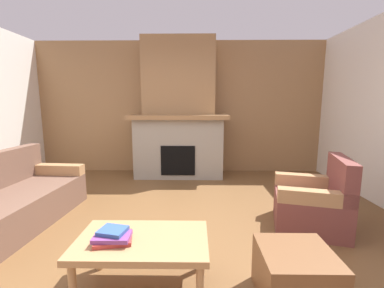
# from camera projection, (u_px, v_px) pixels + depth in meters

# --- Properties ---
(ground) EXTENTS (9.00, 9.00, 0.00)m
(ground) POSITION_uv_depth(u_px,v_px,m) (164.00, 243.00, 2.71)
(ground) COLOR brown
(wall_back_wood_panel) EXTENTS (6.00, 0.12, 2.70)m
(wall_back_wood_panel) POSITION_uv_depth(u_px,v_px,m) (180.00, 108.00, 5.46)
(wall_back_wood_panel) COLOR #997047
(wall_back_wood_panel) RESTS_ON ground
(fireplace) EXTENTS (1.90, 0.82, 2.70)m
(fireplace) POSITION_uv_depth(u_px,v_px,m) (179.00, 118.00, 5.12)
(fireplace) COLOR gray
(fireplace) RESTS_ON ground
(couch) EXTENTS (0.97, 1.86, 0.85)m
(couch) POSITION_uv_depth(u_px,v_px,m) (10.00, 202.00, 3.07)
(couch) COLOR brown
(couch) RESTS_ON ground
(armchair) EXTENTS (0.93, 0.93, 0.85)m
(armchair) POSITION_uv_depth(u_px,v_px,m) (314.00, 203.00, 3.01)
(armchair) COLOR brown
(armchair) RESTS_ON ground
(coffee_table) EXTENTS (1.00, 0.60, 0.43)m
(coffee_table) POSITION_uv_depth(u_px,v_px,m) (143.00, 245.00, 1.99)
(coffee_table) COLOR tan
(coffee_table) RESTS_ON ground
(ottoman) EXTENTS (0.52, 0.52, 0.40)m
(ottoman) POSITION_uv_depth(u_px,v_px,m) (295.00, 276.00, 1.89)
(ottoman) COLOR brown
(ottoman) RESTS_ON ground
(book_stack_near_edge) EXTENTS (0.30, 0.27, 0.09)m
(book_stack_near_edge) POSITION_uv_depth(u_px,v_px,m) (113.00, 236.00, 1.92)
(book_stack_near_edge) COLOR #B23833
(book_stack_near_edge) RESTS_ON coffee_table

